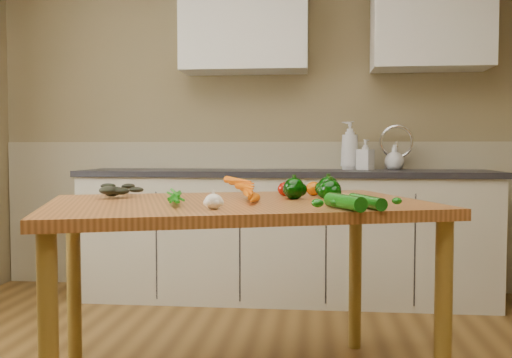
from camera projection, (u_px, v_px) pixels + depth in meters
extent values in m
cube|color=#887751|center=(261.00, 115.00, 4.29)|extent=(4.00, 0.02, 2.60)
cube|color=tan|center=(261.00, 215.00, 4.30)|extent=(3.98, 0.03, 1.10)
cube|color=#BDB79E|center=(285.00, 237.00, 3.99)|extent=(2.80, 0.60, 0.86)
cube|color=#29292E|center=(285.00, 173.00, 3.97)|extent=(2.84, 0.64, 0.04)
cube|color=#99999E|center=(400.00, 179.00, 3.89)|extent=(0.55, 0.42, 0.10)
cylinder|color=silver|center=(396.00, 153.00, 4.06)|extent=(0.02, 0.02, 0.24)
cube|color=silver|center=(245.00, 23.00, 4.07)|extent=(0.90, 0.35, 0.70)
cube|color=silver|center=(431.00, 18.00, 3.94)|extent=(0.80, 0.35, 0.70)
cube|color=#A86430|center=(238.00, 206.00, 2.39)|extent=(1.78, 1.43, 0.04)
cylinder|color=olive|center=(49.00, 351.00, 1.84)|extent=(0.07, 0.07, 0.78)
cylinder|color=olive|center=(443.00, 322.00, 2.15)|extent=(0.07, 0.07, 0.78)
cylinder|color=olive|center=(74.00, 288.00, 2.68)|extent=(0.07, 0.07, 0.78)
cylinder|color=olive|center=(355.00, 274.00, 2.99)|extent=(0.07, 0.07, 0.78)
imported|color=silver|center=(350.00, 145.00, 4.06)|extent=(0.19, 0.19, 0.34)
imported|color=silver|center=(365.00, 155.00, 4.01)|extent=(0.13, 0.14, 0.21)
imported|color=silver|center=(395.00, 157.00, 4.04)|extent=(0.16, 0.16, 0.18)
ellipsoid|color=white|center=(214.00, 202.00, 2.06)|extent=(0.07, 0.07, 0.06)
sphere|color=black|center=(294.00, 189.00, 2.48)|extent=(0.09, 0.09, 0.09)
sphere|color=black|center=(328.00, 187.00, 2.53)|extent=(0.10, 0.10, 0.10)
sphere|color=black|center=(331.00, 191.00, 2.38)|extent=(0.09, 0.09, 0.09)
ellipsoid|color=#8A0C02|center=(285.00, 189.00, 2.64)|extent=(0.07, 0.07, 0.07)
ellipsoid|color=#C45604|center=(314.00, 189.00, 2.67)|extent=(0.07, 0.07, 0.07)
ellipsoid|color=#C45604|center=(327.00, 189.00, 2.68)|extent=(0.07, 0.07, 0.06)
cylinder|color=#074907|center=(366.00, 202.00, 2.11)|extent=(0.13, 0.25, 0.05)
cylinder|color=#074907|center=(345.00, 202.00, 2.05)|extent=(0.15, 0.22, 0.06)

